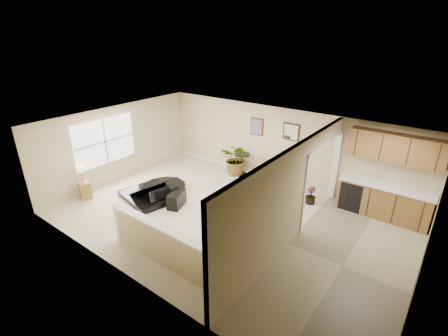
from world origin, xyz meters
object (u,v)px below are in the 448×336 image
Objects in this scene: accent_table at (242,162)px; lamp_stand at (84,185)px; loveseat at (273,175)px; piano_bench at (177,199)px; small_plant at (311,196)px; piano at (151,177)px; palm_plant at (237,159)px.

accent_table is 5.12m from lamp_stand.
loveseat is at bearing 2.28° from accent_table.
piano_bench is 0.43× the size of loveseat.
piano_bench is at bearing -111.13° from loveseat.
accent_table is 1.48× the size of small_plant.
piano_bench is (1.05, -0.01, -0.41)m from piano.
piano is at bearing 41.08° from lamp_stand.
piano_bench is at bearing 27.06° from lamp_stand.
loveseat is at bearing 63.80° from piano_bench.
accent_table is at bearing -172.66° from loveseat.
accent_table is (-1.20, -0.05, 0.18)m from loveseat.
small_plant reaches higher than piano_bench.
loveseat is 1.96× the size of accent_table.
lamp_stand reaches higher than small_plant.
piano reaches higher than palm_plant.
lamp_stand is at bearing -145.80° from small_plant.
loveseat is at bearing 162.07° from small_plant.
small_plant is 0.51× the size of lamp_stand.
loveseat is 1.32× the size of palm_plant.
lamp_stand reaches higher than accent_table.
piano reaches higher than small_plant.
piano is 3.92m from loveseat.
piano is 1.37× the size of loveseat.
lamp_stand is at bearing -152.94° from piano_bench.
piano is at bearing 179.36° from piano_bench.
piano_bench is at bearing -92.05° from palm_plant.
piano_bench is 0.57× the size of palm_plant.
piano reaches higher than piano_bench.
piano_bench is at bearing -140.58° from small_plant.
small_plant is 6.77m from lamp_stand.
piano_bench is 0.63× the size of lamp_stand.
accent_table is at bearing 56.29° from lamp_stand.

